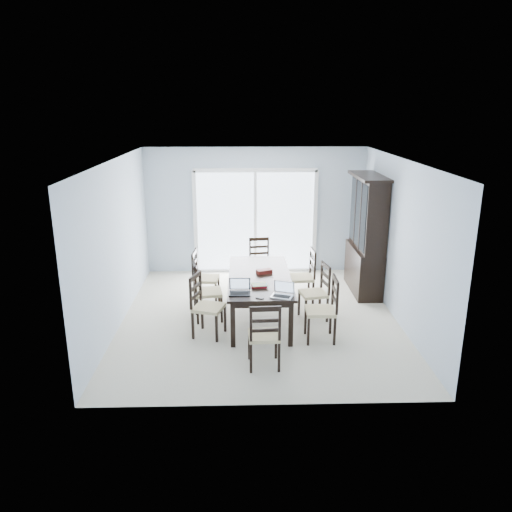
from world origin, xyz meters
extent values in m
plane|color=beige|center=(0.00, 0.00, 0.00)|extent=(5.00, 5.00, 0.00)
plane|color=white|center=(0.00, 0.00, 2.60)|extent=(5.00, 5.00, 0.00)
cube|color=#A8B8C9|center=(0.00, 2.50, 1.30)|extent=(4.50, 0.02, 2.60)
cube|color=#A8B8C9|center=(-2.25, 0.00, 1.30)|extent=(0.02, 5.00, 2.60)
cube|color=#A8B8C9|center=(2.25, 0.00, 1.30)|extent=(0.02, 5.00, 2.60)
cube|color=gray|center=(0.00, 3.50, -0.05)|extent=(4.50, 2.00, 0.10)
cube|color=#99999E|center=(0.00, 4.50, 0.55)|extent=(4.50, 0.06, 1.10)
cube|color=black|center=(0.00, 0.00, 0.73)|extent=(1.00, 2.20, 0.04)
cube|color=black|center=(0.00, 0.00, 0.67)|extent=(0.88, 2.08, 0.10)
cube|color=black|center=(-0.42, -1.00, 0.34)|extent=(0.07, 0.07, 0.69)
cube|color=black|center=(0.42, -1.00, 0.34)|extent=(0.07, 0.07, 0.69)
cube|color=black|center=(-0.42, 1.00, 0.34)|extent=(0.07, 0.07, 0.69)
cube|color=black|center=(0.42, 1.00, 0.34)|extent=(0.07, 0.07, 0.69)
cube|color=black|center=(2.01, 1.25, 0.42)|extent=(0.45, 1.30, 0.85)
cube|color=black|center=(2.04, 1.25, 1.50)|extent=(0.38, 1.30, 1.30)
cube|color=black|center=(2.01, 1.25, 2.17)|extent=(0.50, 1.38, 0.05)
cube|color=black|center=(1.84, 0.83, 1.50)|extent=(0.02, 0.36, 1.18)
cube|color=black|center=(1.84, 1.25, 1.50)|extent=(0.02, 0.36, 1.18)
cube|color=black|center=(1.84, 1.67, 1.50)|extent=(0.02, 0.36, 1.18)
cube|color=silver|center=(0.00, 2.48, 1.05)|extent=(2.40, 0.02, 2.10)
cube|color=white|center=(0.00, 2.46, 2.14)|extent=(2.52, 0.05, 0.08)
cube|color=white|center=(0.00, 2.46, 1.05)|extent=(0.06, 0.05, 2.10)
cube|color=white|center=(0.00, 2.46, 0.03)|extent=(2.52, 0.05, 0.05)
cube|color=black|center=(-0.91, -0.37, 0.22)|extent=(0.04, 0.04, 0.43)
cube|color=black|center=(-1.03, -0.73, 0.22)|extent=(0.04, 0.04, 0.43)
cube|color=black|center=(-0.55, -0.48, 0.22)|extent=(0.04, 0.04, 0.43)
cube|color=black|center=(-0.67, -0.85, 0.22)|extent=(0.04, 0.04, 0.43)
cube|color=#D0BE8B|center=(-0.79, -0.61, 0.46)|extent=(0.53, 0.53, 0.05)
cube|color=black|center=(-1.06, 0.18, 0.22)|extent=(0.04, 0.04, 0.44)
cube|color=black|center=(-1.00, -0.20, 0.22)|extent=(0.04, 0.04, 0.44)
cube|color=black|center=(-0.67, 0.24, 0.22)|extent=(0.04, 0.04, 0.44)
cube|color=black|center=(-0.62, -0.14, 0.22)|extent=(0.04, 0.04, 0.44)
cube|color=#D0BE8B|center=(-0.84, 0.02, 0.46)|extent=(0.49, 0.49, 0.05)
cube|color=black|center=(-1.08, 0.92, 0.21)|extent=(0.04, 0.04, 0.42)
cube|color=black|center=(-1.12, 0.55, 0.21)|extent=(0.04, 0.04, 0.42)
cube|color=black|center=(-0.71, 0.89, 0.21)|extent=(0.04, 0.04, 0.42)
cube|color=black|center=(-0.74, 0.52, 0.21)|extent=(0.04, 0.04, 0.42)
cube|color=#D0BE8B|center=(-0.91, 0.72, 0.45)|extent=(0.45, 0.45, 0.05)
cube|color=black|center=(1.07, -0.99, 0.22)|extent=(0.04, 0.04, 0.44)
cube|color=black|center=(1.07, -0.61, 0.22)|extent=(0.04, 0.04, 0.44)
cube|color=black|center=(0.68, -0.99, 0.22)|extent=(0.04, 0.04, 0.44)
cube|color=black|center=(0.69, -0.60, 0.22)|extent=(0.04, 0.04, 0.44)
cube|color=#D0BE8B|center=(0.88, -0.80, 0.46)|extent=(0.43, 0.43, 0.05)
cube|color=black|center=(1.10, -0.17, 0.21)|extent=(0.04, 0.04, 0.41)
cube|color=black|center=(1.03, 0.19, 0.21)|extent=(0.04, 0.04, 0.41)
cube|color=black|center=(0.74, -0.24, 0.21)|extent=(0.04, 0.04, 0.41)
cube|color=black|center=(0.67, 0.12, 0.21)|extent=(0.04, 0.04, 0.41)
cube|color=#D0BE8B|center=(0.88, -0.03, 0.44)|extent=(0.47, 0.47, 0.05)
cube|color=black|center=(0.96, 0.53, 0.22)|extent=(0.04, 0.04, 0.43)
cube|color=black|center=(0.93, 0.91, 0.22)|extent=(0.04, 0.04, 0.43)
cube|color=black|center=(0.58, 0.50, 0.22)|extent=(0.04, 0.04, 0.43)
cube|color=black|center=(0.55, 0.88, 0.22)|extent=(0.04, 0.04, 0.43)
cube|color=#D0BE8B|center=(0.76, 0.71, 0.46)|extent=(0.45, 0.45, 0.05)
cube|color=black|center=(-0.17, -1.76, 0.21)|extent=(0.04, 0.04, 0.42)
cube|color=black|center=(0.20, -1.74, 0.21)|extent=(0.04, 0.04, 0.42)
cube|color=black|center=(-0.19, -1.39, 0.21)|extent=(0.04, 0.04, 0.42)
cube|color=black|center=(0.18, -1.37, 0.21)|extent=(0.04, 0.04, 0.42)
cube|color=#D0BE8B|center=(0.00, -1.56, 0.44)|extent=(0.43, 0.43, 0.05)
cube|color=black|center=(0.23, 1.80, 0.20)|extent=(0.04, 0.04, 0.41)
cube|color=black|center=(-0.12, 1.75, 0.20)|extent=(0.04, 0.04, 0.41)
cube|color=black|center=(0.28, 1.44, 0.20)|extent=(0.04, 0.04, 0.41)
cube|color=black|center=(-0.08, 1.40, 0.20)|extent=(0.04, 0.04, 0.41)
cube|color=#D0BE8B|center=(0.08, 1.60, 0.43)|extent=(0.44, 0.44, 0.05)
cube|color=black|center=(-0.32, -0.81, 0.76)|extent=(0.32, 0.23, 0.02)
cube|color=silver|center=(-0.32, -0.81, 0.87)|extent=(0.27, 0.05, 0.17)
cube|color=silver|center=(0.29, -0.95, 0.76)|extent=(0.36, 0.31, 0.02)
cube|color=silver|center=(0.29, -0.95, 0.86)|extent=(0.26, 0.13, 0.16)
cube|color=maroon|center=(-0.03, -0.51, 0.76)|extent=(0.23, 0.17, 0.03)
cube|color=gold|center=(-0.02, -0.51, 0.78)|extent=(0.27, 0.23, 0.01)
cube|color=black|center=(-0.03, -1.00, 0.76)|extent=(0.12, 0.10, 0.01)
cube|color=#521410|center=(0.08, 0.12, 0.78)|extent=(0.28, 0.21, 0.06)
cube|color=brown|center=(-0.26, 3.39, 0.45)|extent=(1.86, 1.66, 0.91)
cube|color=gray|center=(-0.26, 3.39, 0.94)|extent=(1.91, 1.72, 0.06)
camera|label=1|loc=(-0.28, -7.62, 3.39)|focal=35.00mm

